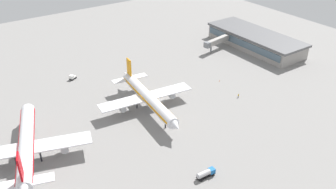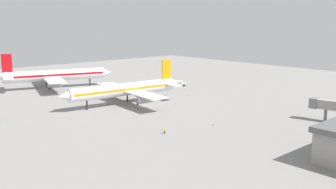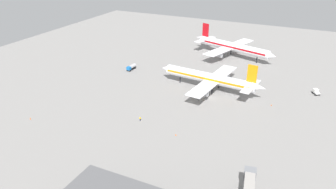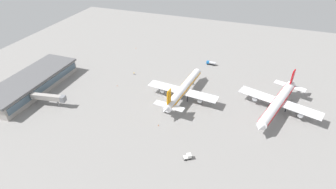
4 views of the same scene
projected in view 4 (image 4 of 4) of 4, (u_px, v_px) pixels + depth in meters
The scene contains 11 objects.
ground at pixel (168, 98), 149.52m from camera, with size 288.00×288.00×0.00m, color gray.
terminal_building at pixel (31, 83), 154.78m from camera, with size 58.47×21.46×8.41m.
airplane_at_gate at pixel (183, 89), 147.25m from camera, with size 50.04×40.35×15.23m.
airplane_taxiing at pixel (278, 103), 135.94m from camera, with size 51.40×42.16×16.05m.
fuel_truck at pixel (211, 63), 182.75m from camera, with size 2.44×6.38×2.50m.
baggage_tug at pixel (188, 156), 111.51m from camera, with size 3.49×3.75×2.30m.
ground_crew_worker at pixel (134, 73), 171.60m from camera, with size 0.54×0.54×1.67m.
jet_bridge at pixel (49, 97), 141.03m from camera, with size 6.12×19.51×6.74m.
safety_cone_near_gate at pixel (117, 85), 160.32m from camera, with size 0.44×0.44×0.60m, color #EA590C.
safety_cone_mid_apron at pixel (158, 125), 129.67m from camera, with size 0.44×0.44×0.60m, color #EA590C.
safety_cone_far_side at pixel (136, 48), 206.13m from camera, with size 0.44×0.44×0.60m, color #EA590C.
Camera 4 is at (116.17, 41.47, 84.54)m, focal length 28.52 mm.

